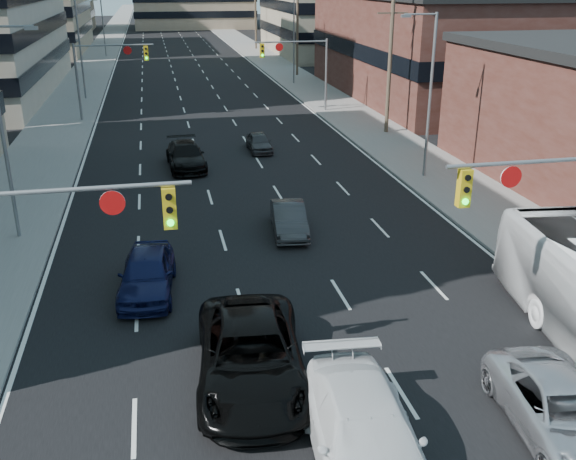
% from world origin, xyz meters
% --- Properties ---
extents(road_surface, '(18.00, 300.00, 0.02)m').
position_xyz_m(road_surface, '(0.00, 130.00, 0.01)').
color(road_surface, black).
rests_on(road_surface, ground).
extents(sidewalk_left, '(5.00, 300.00, 0.15)m').
position_xyz_m(sidewalk_left, '(-11.50, 130.00, 0.07)').
color(sidewalk_left, slate).
rests_on(sidewalk_left, ground).
extents(sidewalk_right, '(5.00, 300.00, 0.15)m').
position_xyz_m(sidewalk_right, '(11.50, 130.00, 0.07)').
color(sidewalk_right, slate).
rests_on(sidewalk_right, ground).
extents(storefront_right_mid, '(20.00, 30.00, 9.00)m').
position_xyz_m(storefront_right_mid, '(24.00, 50.00, 4.50)').
color(storefront_right_mid, '#472119').
rests_on(storefront_right_mid, ground).
extents(office_right_far, '(22.00, 28.00, 14.00)m').
position_xyz_m(office_right_far, '(25.00, 88.00, 7.00)').
color(office_right_far, gray).
rests_on(office_right_far, ground).
extents(bg_block_right, '(22.00, 22.00, 12.00)m').
position_xyz_m(bg_block_right, '(32.00, 130.00, 6.00)').
color(bg_block_right, gray).
rests_on(bg_block_right, ground).
extents(signal_near_left, '(6.59, 0.33, 6.00)m').
position_xyz_m(signal_near_left, '(-7.45, 8.00, 4.33)').
color(signal_near_left, slate).
rests_on(signal_near_left, ground).
extents(signal_near_right, '(6.59, 0.33, 6.00)m').
position_xyz_m(signal_near_right, '(7.45, 8.00, 4.33)').
color(signal_near_right, slate).
rests_on(signal_near_right, ground).
extents(signal_far_left, '(6.09, 0.33, 6.00)m').
position_xyz_m(signal_far_left, '(-7.68, 45.00, 4.30)').
color(signal_far_left, slate).
rests_on(signal_far_left, ground).
extents(signal_far_right, '(6.09, 0.33, 6.00)m').
position_xyz_m(signal_far_right, '(7.68, 45.00, 4.30)').
color(signal_far_right, slate).
rests_on(signal_far_right, ground).
extents(utility_pole_block, '(2.20, 0.28, 11.00)m').
position_xyz_m(utility_pole_block, '(12.20, 36.00, 5.78)').
color(utility_pole_block, '#4C3D2D').
rests_on(utility_pole_block, ground).
extents(utility_pole_midblock, '(2.20, 0.28, 11.00)m').
position_xyz_m(utility_pole_midblock, '(12.20, 66.00, 5.78)').
color(utility_pole_midblock, '#4C3D2D').
rests_on(utility_pole_midblock, ground).
extents(utility_pole_distant, '(2.20, 0.28, 11.00)m').
position_xyz_m(utility_pole_distant, '(12.20, 96.00, 5.78)').
color(utility_pole_distant, '#4C3D2D').
rests_on(utility_pole_distant, ground).
extents(streetlight_left_near, '(2.03, 0.22, 9.00)m').
position_xyz_m(streetlight_left_near, '(-10.34, 20.00, 5.05)').
color(streetlight_left_near, slate).
rests_on(streetlight_left_near, ground).
extents(streetlight_left_mid, '(2.03, 0.22, 9.00)m').
position_xyz_m(streetlight_left_mid, '(-10.34, 55.00, 5.05)').
color(streetlight_left_mid, slate).
rests_on(streetlight_left_mid, ground).
extents(streetlight_left_far, '(2.03, 0.22, 9.00)m').
position_xyz_m(streetlight_left_far, '(-10.34, 90.00, 5.05)').
color(streetlight_left_far, slate).
rests_on(streetlight_left_far, ground).
extents(streetlight_right_near, '(2.03, 0.22, 9.00)m').
position_xyz_m(streetlight_right_near, '(10.34, 25.00, 5.05)').
color(streetlight_right_near, slate).
rests_on(streetlight_right_near, ground).
extents(streetlight_right_far, '(2.03, 0.22, 9.00)m').
position_xyz_m(streetlight_right_far, '(10.34, 60.00, 5.05)').
color(streetlight_right_far, slate).
rests_on(streetlight_right_far, ground).
extents(black_pickup, '(3.51, 6.61, 1.77)m').
position_xyz_m(black_pickup, '(-2.17, 7.33, 0.88)').
color(black_pickup, black).
rests_on(black_pickup, ground).
extents(white_van, '(2.94, 6.23, 1.76)m').
position_xyz_m(white_van, '(-0.12, 3.39, 0.88)').
color(white_van, silver).
rests_on(white_van, ground).
extents(silver_suv, '(2.98, 5.49, 1.46)m').
position_xyz_m(silver_suv, '(5.02, 3.51, 0.73)').
color(silver_suv, '#BBBBC0').
rests_on(silver_suv, ground).
extents(sedan_blue, '(2.29, 4.81, 1.59)m').
position_xyz_m(sedan_blue, '(-4.99, 13.58, 0.79)').
color(sedan_blue, '#0E1238').
rests_on(sedan_blue, ground).
extents(sedan_grey_center, '(1.84, 4.19, 1.34)m').
position_xyz_m(sedan_grey_center, '(1.21, 18.28, 0.67)').
color(sedan_grey_center, '#2C2C2E').
rests_on(sedan_grey_center, ground).
extents(sedan_black_far, '(2.36, 5.26, 1.50)m').
position_xyz_m(sedan_black_far, '(-2.67, 29.85, 0.75)').
color(sedan_black_far, black).
rests_on(sedan_black_far, ground).
extents(sedan_grey_right, '(1.45, 3.59, 1.22)m').
position_xyz_m(sedan_grey_right, '(2.27, 32.90, 0.61)').
color(sedan_grey_right, '#333336').
rests_on(sedan_grey_right, ground).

